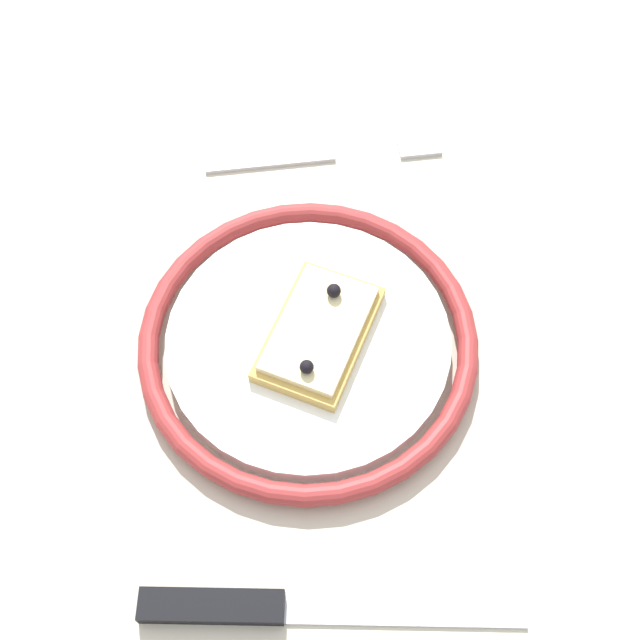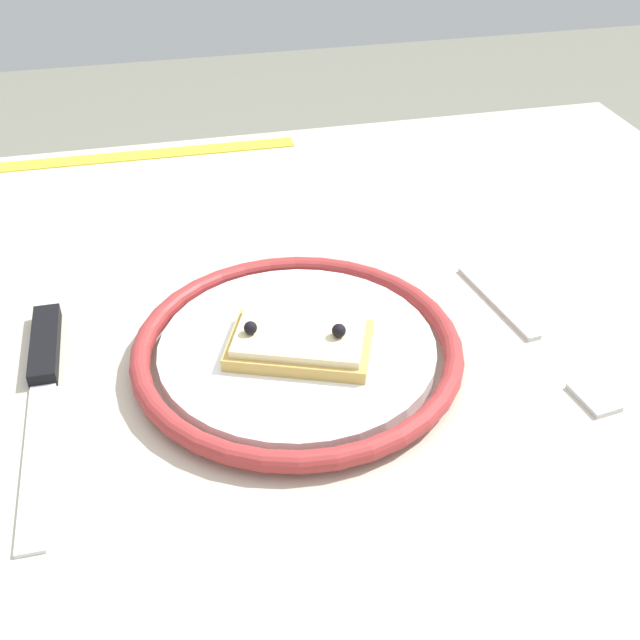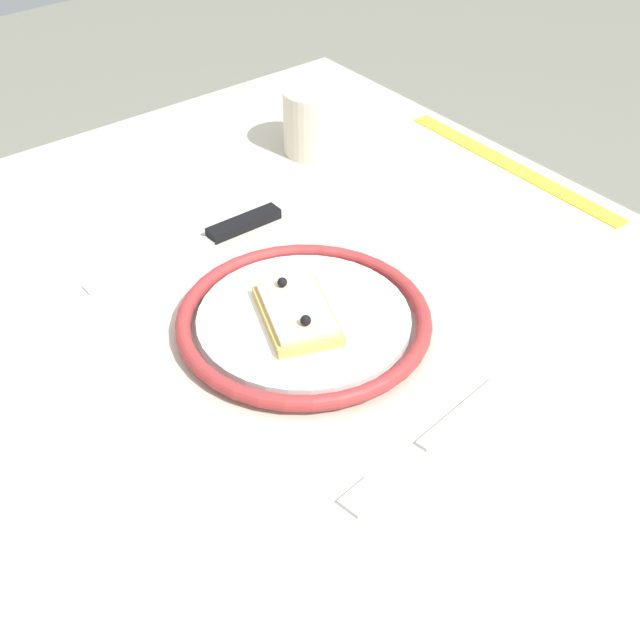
{
  "view_description": "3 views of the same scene",
  "coord_description": "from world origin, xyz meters",
  "px_view_note": "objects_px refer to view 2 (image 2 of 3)",
  "views": [
    {
      "loc": [
        0.27,
        0.01,
        1.25
      ],
      "look_at": [
        -0.01,
        0.01,
        0.76
      ],
      "focal_mm": 45.42,
      "sensor_mm": 36.0,
      "label": 1
    },
    {
      "loc": [
        0.08,
        0.46,
        1.1
      ],
      "look_at": [
        -0.03,
        -0.01,
        0.75
      ],
      "focal_mm": 44.47,
      "sensor_mm": 36.0,
      "label": 2
    },
    {
      "loc": [
        -0.54,
        0.4,
        1.27
      ],
      "look_at": [
        -0.03,
        -0.0,
        0.74
      ],
      "focal_mm": 49.66,
      "sensor_mm": 36.0,
      "label": 3
    }
  ],
  "objects_px": {
    "plate": "(297,350)",
    "measuring_tape": "(144,155)",
    "knife": "(43,372)",
    "pizza_slice_near": "(300,342)",
    "dining_table": "(288,452)",
    "fork": "(530,334)"
  },
  "relations": [
    {
      "from": "plate",
      "to": "measuring_tape",
      "type": "height_order",
      "value": "plate"
    },
    {
      "from": "measuring_tape",
      "to": "knife",
      "type": "bearing_deg",
      "value": 77.0
    },
    {
      "from": "pizza_slice_near",
      "to": "measuring_tape",
      "type": "distance_m",
      "value": 0.42
    },
    {
      "from": "measuring_tape",
      "to": "pizza_slice_near",
      "type": "bearing_deg",
      "value": 103.72
    },
    {
      "from": "dining_table",
      "to": "measuring_tape",
      "type": "relative_size",
      "value": 2.94
    },
    {
      "from": "plate",
      "to": "dining_table",
      "type": "bearing_deg",
      "value": 2.41
    },
    {
      "from": "knife",
      "to": "plate",
      "type": "bearing_deg",
      "value": 172.92
    },
    {
      "from": "pizza_slice_near",
      "to": "fork",
      "type": "xyz_separation_m",
      "value": [
        -0.18,
        0.0,
        -0.02
      ]
    },
    {
      "from": "fork",
      "to": "dining_table",
      "type": "bearing_deg",
      "value": -3.5
    },
    {
      "from": "dining_table",
      "to": "fork",
      "type": "xyz_separation_m",
      "value": [
        -0.19,
        0.01,
        0.1
      ]
    },
    {
      "from": "plate",
      "to": "pizza_slice_near",
      "type": "bearing_deg",
      "value": 93.18
    },
    {
      "from": "dining_table",
      "to": "plate",
      "type": "xyz_separation_m",
      "value": [
        -0.01,
        -0.0,
        0.11
      ]
    },
    {
      "from": "dining_table",
      "to": "knife",
      "type": "distance_m",
      "value": 0.2
    },
    {
      "from": "pizza_slice_near",
      "to": "measuring_tape",
      "type": "xyz_separation_m",
      "value": [
        0.09,
        -0.41,
        -0.02
      ]
    },
    {
      "from": "pizza_slice_near",
      "to": "knife",
      "type": "relative_size",
      "value": 0.5
    },
    {
      "from": "knife",
      "to": "dining_table",
      "type": "bearing_deg",
      "value": 172.4
    },
    {
      "from": "pizza_slice_near",
      "to": "knife",
      "type": "bearing_deg",
      "value": -9.58
    },
    {
      "from": "dining_table",
      "to": "fork",
      "type": "relative_size",
      "value": 4.96
    },
    {
      "from": "dining_table",
      "to": "knife",
      "type": "height_order",
      "value": "knife"
    },
    {
      "from": "fork",
      "to": "measuring_tape",
      "type": "height_order",
      "value": "fork"
    },
    {
      "from": "dining_table",
      "to": "pizza_slice_near",
      "type": "relative_size",
      "value": 8.4
    },
    {
      "from": "dining_table",
      "to": "pizza_slice_near",
      "type": "bearing_deg",
      "value": 141.87
    }
  ]
}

